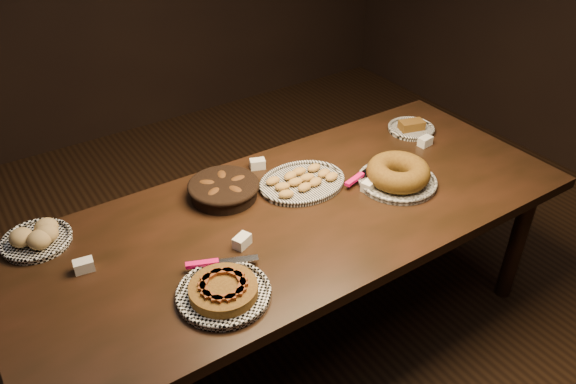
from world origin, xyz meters
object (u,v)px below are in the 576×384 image
bundt_cake_plate (398,175)px  madeleine_platter (302,182)px  buffet_table (297,224)px  apple_tart_plate (223,291)px

bundt_cake_plate → madeleine_platter: bearing=147.0°
buffet_table → bundt_cake_plate: bearing=-9.1°
buffet_table → madeleine_platter: size_ratio=6.03×
apple_tart_plate → buffet_table: bearing=36.5°
madeleine_platter → bundt_cake_plate: (0.36, -0.23, 0.03)m
buffet_table → bundt_cake_plate: size_ratio=5.93×
madeleine_platter → bundt_cake_plate: bundt_cake_plate is taller
apple_tart_plate → madeleine_platter: 0.75m
madeleine_platter → bundt_cake_plate: bearing=-42.3°
madeleine_platter → buffet_table: bearing=-141.2°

